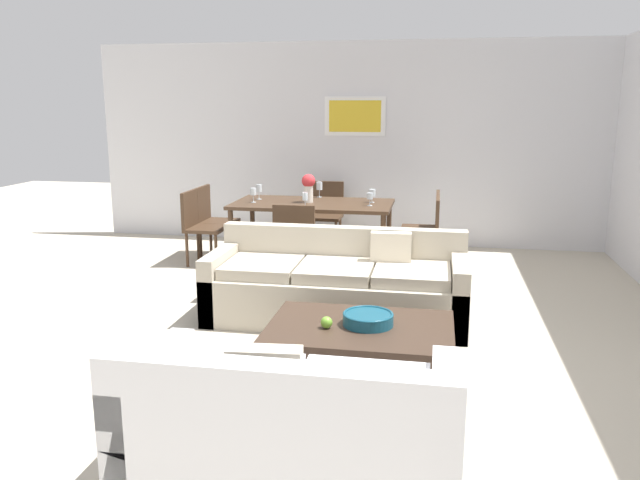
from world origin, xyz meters
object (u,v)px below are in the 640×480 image
(apple_on_coffee_table, at_px, (327,322))
(wine_glass_left_far, at_px, (259,189))
(dining_chair_head, at_px, (326,210))
(dining_chair_left_near, at_px, (199,222))
(wine_glass_right_far, at_px, (372,193))
(wine_glass_right_near, at_px, (370,197))
(sofa_beige, at_px, (338,287))
(centerpiece_vase, at_px, (308,186))
(decorative_bowl, at_px, (368,318))
(dining_chair_right_far, at_px, (427,223))
(dining_chair_foot, at_px, (296,239))
(loveseat_white, at_px, (291,428))
(wine_glass_head, at_px, (319,186))
(wine_glass_foot, at_px, (305,197))
(coffee_table, at_px, (360,351))
(wine_glass_left_near, at_px, (253,192))
(dining_table, at_px, (313,208))
(dining_chair_left_far, at_px, (212,216))
(dining_chair_right_near, at_px, (426,231))

(apple_on_coffee_table, distance_m, wine_glass_left_far, 3.60)
(apple_on_coffee_table, height_order, dining_chair_head, dining_chair_head)
(dining_chair_left_near, relative_size, wine_glass_right_far, 5.54)
(wine_glass_right_near, distance_m, wine_glass_left_far, 1.40)
(sofa_beige, distance_m, centerpiece_vase, 2.11)
(sofa_beige, height_order, dining_chair_head, dining_chair_head)
(wine_glass_left_far, bearing_deg, wine_glass_right_near, -10.02)
(decorative_bowl, relative_size, dining_chair_right_far, 0.41)
(apple_on_coffee_table, relative_size, dining_chair_foot, 0.09)
(loveseat_white, distance_m, wine_glass_head, 4.92)
(dining_chair_left_near, bearing_deg, wine_glass_foot, -8.94)
(coffee_table, height_order, wine_glass_left_near, wine_glass_left_near)
(coffee_table, xyz_separation_m, dining_table, (-0.94, 3.07, 0.49))
(loveseat_white, bearing_deg, wine_glass_foot, 100.71)
(dining_chair_head, height_order, wine_glass_head, wine_glass_head)
(dining_chair_foot, bearing_deg, wine_glass_left_far, 124.04)
(loveseat_white, xyz_separation_m, dining_table, (-0.75, 4.39, 0.39))
(decorative_bowl, bearing_deg, loveseat_white, -100.39)
(dining_chair_right_far, bearing_deg, apple_on_coffee_table, -100.42)
(centerpiece_vase, bearing_deg, dining_chair_head, 86.77)
(loveseat_white, relative_size, wine_glass_right_near, 11.19)
(sofa_beige, bearing_deg, coffee_table, -73.81)
(wine_glass_foot, bearing_deg, dining_table, 90.00)
(dining_chair_right_far, bearing_deg, centerpiece_vase, -171.11)
(apple_on_coffee_table, bearing_deg, loveseat_white, -88.65)
(apple_on_coffee_table, distance_m, dining_chair_left_far, 3.96)
(coffee_table, height_order, dining_chair_left_far, dining_chair_left_far)
(dining_chair_left_near, relative_size, dining_chair_head, 1.00)
(dining_table, xyz_separation_m, wine_glass_foot, (0.00, -0.43, 0.19))
(loveseat_white, height_order, dining_table, loveseat_white)
(wine_glass_right_near, bearing_deg, centerpiece_vase, 170.34)
(dining_table, height_order, dining_chair_head, dining_chair_head)
(loveseat_white, height_order, dining_chair_right_near, dining_chair_right_near)
(decorative_bowl, bearing_deg, wine_glass_right_far, 95.50)
(sofa_beige, bearing_deg, dining_table, 107.61)
(loveseat_white, xyz_separation_m, wine_glass_left_near, (-1.44, 4.27, 0.58))
(dining_chair_left_near, distance_m, dining_chair_left_far, 0.44)
(dining_chair_left_near, xyz_separation_m, dining_chair_right_far, (2.68, 0.44, 0.00))
(wine_glass_left_near, relative_size, wine_glass_foot, 0.94)
(dining_chair_right_far, bearing_deg, wine_glass_head, 171.06)
(dining_chair_foot, height_order, dining_chair_head, same)
(coffee_table, xyz_separation_m, wine_glass_foot, (-0.94, 2.64, 0.69))
(decorative_bowl, xyz_separation_m, wine_glass_head, (-1.00, 3.48, 0.46))
(decorative_bowl, relative_size, wine_glass_left_far, 1.96)
(decorative_bowl, xyz_separation_m, wine_glass_right_near, (-0.30, 2.92, 0.43))
(decorative_bowl, relative_size, wine_glass_foot, 1.96)
(dining_chair_head, distance_m, wine_glass_right_far, 1.10)
(dining_chair_head, relative_size, wine_glass_right_far, 5.54)
(coffee_table, relative_size, dining_chair_right_far, 1.47)
(loveseat_white, height_order, coffee_table, loveseat_white)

